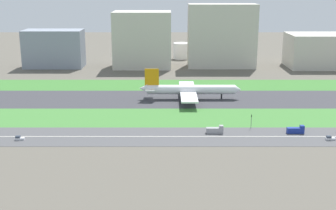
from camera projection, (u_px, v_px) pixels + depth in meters
ground_plane at (153, 99)px, 289.71m from camera, size 800.00×800.00×0.00m
runway at (153, 99)px, 289.70m from camera, size 280.00×46.00×0.10m
grass_median_north at (154, 85)px, 329.26m from camera, size 280.00×36.00×0.10m
grass_median_south at (150, 117)px, 250.14m from camera, size 280.00×36.00×0.10m
highway at (148, 137)px, 219.27m from camera, size 280.00×28.00×0.10m
highway_centerline at (148, 136)px, 219.26m from camera, size 266.00×0.50×0.01m
airliner at (189, 90)px, 288.06m from camera, size 65.00×56.00×19.70m
truck_0 at (296, 130)px, 223.63m from camera, size 8.40×2.50×4.00m
car_1 at (330, 138)px, 214.18m from camera, size 4.40×1.80×2.00m
car_0 at (20, 138)px, 214.25m from camera, size 4.40×1.80×2.00m
truck_1 at (215, 130)px, 223.65m from camera, size 8.40×2.50×4.00m
traffic_light at (252, 120)px, 230.67m from camera, size 0.36×0.50×7.20m
terminal_building at (54, 49)px, 395.46m from camera, size 50.94×24.69×32.55m
hangar_building at (143, 40)px, 393.35m from camera, size 49.70×34.41×48.32m
office_tower at (222, 36)px, 392.49m from camera, size 58.71×24.23×54.65m
cargo_warehouse at (320, 51)px, 395.81m from camera, size 56.74×38.95×29.09m
fuel_tank_west at (182, 51)px, 441.08m from camera, size 16.02×16.02×15.37m
fuel_tank_centre at (205, 52)px, 441.42m from camera, size 20.00×20.00×12.71m
fuel_tank_east at (235, 51)px, 441.02m from camera, size 25.97×25.97×15.62m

